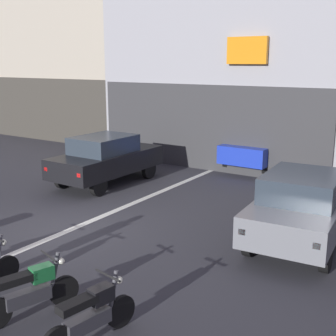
% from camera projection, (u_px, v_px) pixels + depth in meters
% --- Properties ---
extents(ground_plane, '(120.00, 120.00, 0.00)m').
position_uv_depth(ground_plane, '(67.00, 231.00, 10.87)').
color(ground_plane, '#333338').
extents(lane_centre_line, '(0.20, 18.00, 0.01)m').
position_uv_depth(lane_centre_line, '(192.00, 179.00, 15.75)').
color(lane_centre_line, silver).
rests_on(lane_centre_line, ground).
extents(building_corner_left, '(9.28, 7.70, 11.88)m').
position_uv_depth(building_corner_left, '(96.00, 27.00, 25.14)').
color(building_corner_left, '#B2A893').
rests_on(building_corner_left, ground).
extents(car_black_crossing_near, '(1.80, 4.12, 1.64)m').
position_uv_depth(car_black_crossing_near, '(106.00, 158.00, 14.97)').
color(car_black_crossing_near, black).
rests_on(car_black_crossing_near, ground).
extents(car_grey_parked_kerbside, '(2.06, 4.22, 1.64)m').
position_uv_depth(car_grey_parked_kerbside, '(303.00, 205.00, 10.02)').
color(car_grey_parked_kerbside, black).
rests_on(car_grey_parked_kerbside, ground).
extents(car_blue_down_street, '(1.82, 4.13, 1.64)m').
position_uv_depth(car_blue_down_street, '(262.00, 145.00, 17.34)').
color(car_blue_down_street, black).
rests_on(car_blue_down_street, ground).
extents(motorcycle_green_row_centre, '(0.65, 1.62, 0.98)m').
position_uv_depth(motorcycle_green_row_centre, '(31.00, 290.00, 7.14)').
color(motorcycle_green_row_centre, black).
rests_on(motorcycle_green_row_centre, ground).
extents(motorcycle_black_row_right_mid, '(0.55, 1.66, 0.98)m').
position_uv_depth(motorcycle_black_row_right_mid, '(91.00, 315.00, 6.46)').
color(motorcycle_black_row_right_mid, black).
rests_on(motorcycle_black_row_right_mid, ground).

